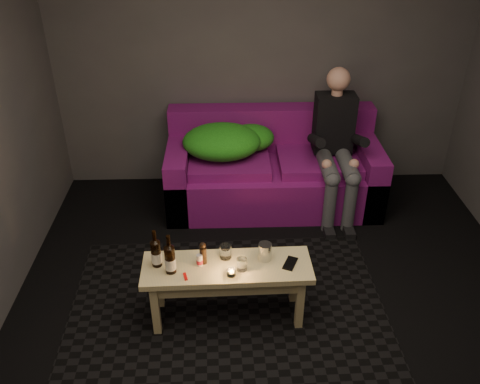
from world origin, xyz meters
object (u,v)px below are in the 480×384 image
Objects in this scene: beer_bottle_b at (170,259)px; steel_cup at (265,252)px; person at (336,142)px; coffee_table at (227,275)px; beer_bottle_a at (156,253)px; sofa at (272,171)px.

beer_bottle_b is 2.34× the size of steel_cup.
coffee_table is (-1.02, -1.45, -0.30)m from person.
person is 4.68× the size of beer_bottle_a.
beer_bottle_a is 0.12m from beer_bottle_b.
coffee_table is at bearing -125.11° from person.
steel_cup is (-0.19, -1.55, 0.23)m from sofa.
beer_bottle_a reaches higher than steel_cup.
person is at bearing 47.01° from beer_bottle_b.
sofa is 1.58m from steel_cup.
sofa reaches higher than beer_bottle_b.
steel_cup is (-0.75, -1.38, -0.15)m from person.
beer_bottle_b is at bearing -132.99° from person.
beer_bottle_b is (-0.38, -0.05, 0.20)m from coffee_table.
sofa reaches higher than coffee_table.
beer_bottle_a is at bearing -120.61° from sofa.
sofa is at bearing 59.39° from beer_bottle_a.
sofa is 15.77× the size of steel_cup.
beer_bottle_b is at bearing -172.23° from coffee_table.
sofa is 1.71× the size of coffee_table.
beer_bottle_b is 0.66m from steel_cup.
coffee_table is at bearing -105.94° from sofa.
coffee_table is at bearing -166.84° from steel_cup.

